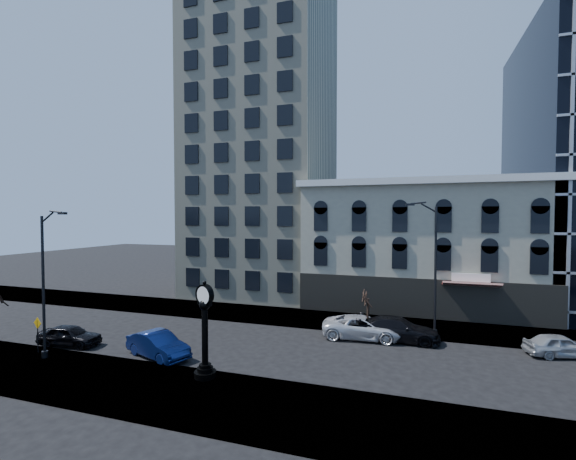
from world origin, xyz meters
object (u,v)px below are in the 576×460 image
(street_clock, at_px, (205,334))
(car_near_a, at_px, (70,335))
(warning_sign, at_px, (38,328))
(street_lamp_near, at_px, (50,245))
(car_near_b, at_px, (158,345))

(street_clock, height_order, car_near_a, street_clock)
(street_clock, distance_m, warning_sign, 12.46)
(street_clock, bearing_deg, street_lamp_near, -157.62)
(street_clock, xyz_separation_m, street_lamp_near, (-10.50, -0.60, 4.73))
(car_near_a, bearing_deg, car_near_b, -98.24)
(street_clock, xyz_separation_m, car_near_b, (-4.62, 2.03, -1.76))
(warning_sign, distance_m, car_near_b, 8.12)
(car_near_b, bearing_deg, street_lamp_near, 133.49)
(street_lamp_near, height_order, car_near_b, street_lamp_near)
(street_lamp_near, height_order, car_near_a, street_lamp_near)
(street_clock, height_order, street_lamp_near, street_lamp_near)
(street_clock, distance_m, street_lamp_near, 11.53)
(street_clock, relative_size, street_lamp_near, 0.57)
(warning_sign, height_order, car_near_b, warning_sign)
(street_lamp_near, relative_size, car_near_a, 2.21)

